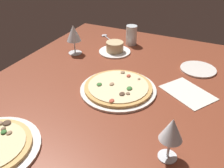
{
  "coord_description": "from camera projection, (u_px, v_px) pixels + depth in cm",
  "views": [
    {
      "loc": [
        -82.81,
        -42.21,
        64.71
      ],
      "look_at": [
        0.77,
        -2.66,
        7.0
      ],
      "focal_mm": 39.99,
      "sensor_mm": 36.0,
      "label": 1
    }
  ],
  "objects": [
    {
      "name": "dining_table",
      "position": [
        106.0,
        93.0,
        1.12
      ],
      "size": [
        150.0,
        110.0,
        4.0
      ],
      "primitive_type": "cube",
      "color": "brown",
      "rests_on": "ground"
    },
    {
      "name": "pizza_main",
      "position": [
        118.0,
        88.0,
        1.1
      ],
      "size": [
        33.55,
        33.55,
        3.33
      ],
      "color": "silver",
      "rests_on": "dining_table"
    },
    {
      "name": "ramekin_on_saucer",
      "position": [
        115.0,
        48.0,
        1.43
      ],
      "size": [
        18.16,
        18.16,
        6.29
      ],
      "color": "white",
      "rests_on": "dining_table"
    },
    {
      "name": "wine_glass_far",
      "position": [
        74.0,
        34.0,
        1.37
      ],
      "size": [
        8.05,
        8.05,
        16.59
      ],
      "color": "silver",
      "rests_on": "dining_table"
    },
    {
      "name": "wine_glass_near",
      "position": [
        172.0,
        131.0,
        0.72
      ],
      "size": [
        7.14,
        7.14,
        15.35
      ],
      "color": "silver",
      "rests_on": "dining_table"
    },
    {
      "name": "water_glass",
      "position": [
        131.0,
        36.0,
        1.51
      ],
      "size": [
        6.63,
        6.63,
        11.69
      ],
      "color": "silver",
      "rests_on": "dining_table"
    },
    {
      "name": "side_plate",
      "position": [
        198.0,
        69.0,
        1.26
      ],
      "size": [
        17.7,
        17.7,
        0.9
      ],
      "primitive_type": "cylinder",
      "color": "silver",
      "rests_on": "dining_table"
    },
    {
      "name": "paper_menu",
      "position": [
        188.0,
        93.0,
        1.08
      ],
      "size": [
        24.18,
        26.06,
        0.3
      ],
      "primitive_type": "cube",
      "rotation": [
        0.0,
        0.0,
        -0.57
      ],
      "color": "silver",
      "rests_on": "dining_table"
    },
    {
      "name": "spoon",
      "position": [
        105.0,
        36.0,
        1.65
      ],
      "size": [
        8.51,
        9.89,
        1.0
      ],
      "color": "silver",
      "rests_on": "dining_table"
    }
  ]
}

